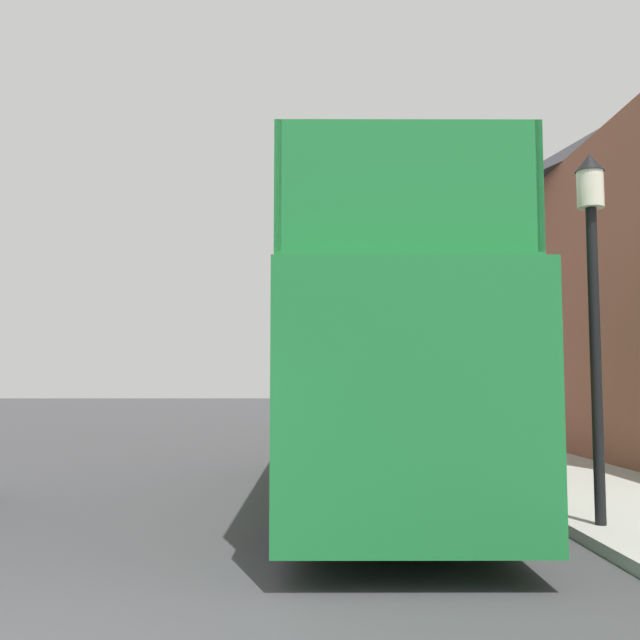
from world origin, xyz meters
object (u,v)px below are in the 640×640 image
at_px(tour_bus, 372,377).
at_px(lamp_post_nearest, 593,264).
at_px(lamp_post_second, 455,320).
at_px(parked_car_ahead_of_bus, 386,428).

relative_size(tour_bus, lamp_post_nearest, 2.36).
xyz_separation_m(tour_bus, lamp_post_nearest, (2.45, -2.94, 1.33)).
distance_m(tour_bus, lamp_post_nearest, 4.05).
height_order(tour_bus, lamp_post_second, lamp_post_second).
bearing_deg(lamp_post_nearest, parked_car_ahead_of_bus, 98.33).
distance_m(tour_bus, lamp_post_second, 6.66).
relative_size(parked_car_ahead_of_bus, lamp_post_nearest, 0.89).
relative_size(lamp_post_nearest, lamp_post_second, 0.97).
height_order(tour_bus, lamp_post_nearest, lamp_post_nearest).
distance_m(tour_bus, parked_car_ahead_of_bus, 7.36).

